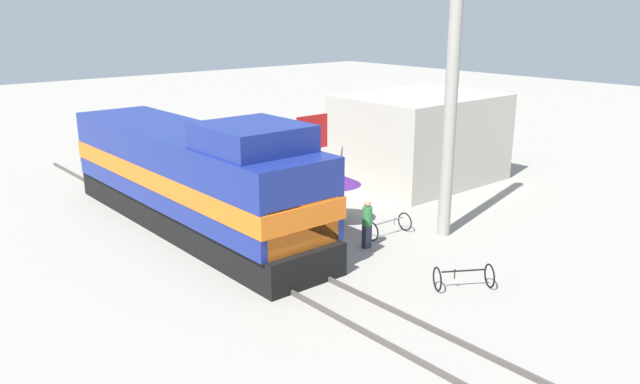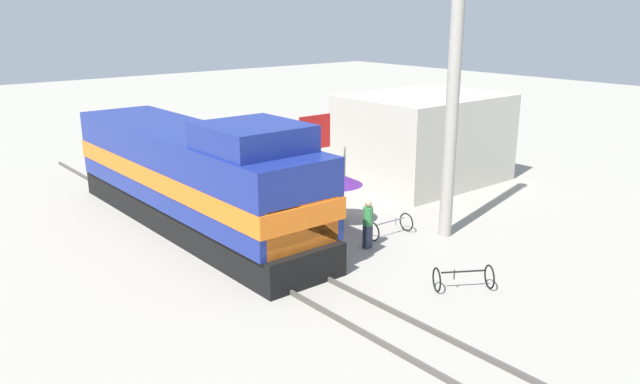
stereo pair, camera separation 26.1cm
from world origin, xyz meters
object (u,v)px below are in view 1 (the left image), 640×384
object	(u,v)px
billboard_sign	(312,138)
bicycle_spare	(463,277)
utility_pole	(453,71)
bicycle	(389,226)
person_bystander	(367,222)
locomotive	(194,178)
vendor_umbrella	(334,178)

from	to	relation	value
billboard_sign	bicycle_spare	bearing A→B (deg)	-105.05
utility_pole	bicycle_spare	bearing A→B (deg)	-133.96
billboard_sign	bicycle_spare	size ratio (longest dim) A/B	2.00
utility_pole	bicycle	size ratio (longest dim) A/B	6.72
bicycle_spare	utility_pole	bearing A→B (deg)	167.98
person_bystander	bicycle_spare	size ratio (longest dim) A/B	0.96
bicycle	bicycle_spare	xyz separation A→B (m)	(-1.64, -4.60, 0.01)
bicycle	locomotive	bearing A→B (deg)	46.88
billboard_sign	bicycle_spare	distance (m)	10.99
bicycle	bicycle_spare	world-z (taller)	bicycle_spare
locomotive	billboard_sign	distance (m)	6.28
utility_pole	vendor_umbrella	size ratio (longest dim) A/B	5.61
vendor_umbrella	bicycle	xyz separation A→B (m)	(0.74, -2.23, -1.48)
bicycle_spare	locomotive	bearing A→B (deg)	-128.65
vendor_umbrella	person_bystander	size ratio (longest dim) A/B	1.22
locomotive	utility_pole	size ratio (longest dim) A/B	1.21
bicycle_spare	person_bystander	bearing A→B (deg)	-150.26
utility_pole	billboard_sign	distance (m)	7.79
billboard_sign	person_bystander	size ratio (longest dim) A/B	2.08
locomotive	bicycle	xyz separation A→B (m)	(5.06, -5.10, -1.64)
billboard_sign	person_bystander	bearing A→B (deg)	-113.18
billboard_sign	bicycle	bearing A→B (deg)	-101.31
locomotive	vendor_umbrella	xyz separation A→B (m)	(4.32, -2.87, -0.15)
billboard_sign	person_bystander	distance (m)	6.89
bicycle	billboard_sign	bearing A→B (deg)	-9.18
vendor_umbrella	bicycle	distance (m)	2.78
billboard_sign	bicycle_spare	xyz separation A→B (m)	(-2.79, -10.39, -2.25)
locomotive	bicycle_spare	xyz separation A→B (m)	(3.42, -9.70, -1.63)
vendor_umbrella	billboard_sign	size ratio (longest dim) A/B	0.58
bicycle	bicycle_spare	distance (m)	4.89
bicycle	utility_pole	bearing A→B (deg)	-125.46
utility_pole	person_bystander	distance (m)	5.96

